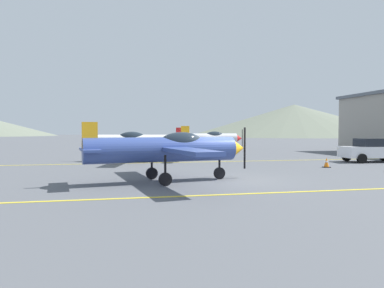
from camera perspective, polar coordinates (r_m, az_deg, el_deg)
The scene contains 9 objects.
ground_plane at distance 15.67m, azimuth 6.29°, elevation -5.72°, with size 400.00×400.00×0.00m, color #54565B.
apron_line_near at distance 12.45m, azimuth 11.26°, elevation -7.77°, with size 80.00×0.16×0.01m, color yellow.
apron_line_far at distance 24.22m, azimuth -0.19°, elevation -2.93°, with size 80.00×0.16×0.01m, color yellow.
airplane_near at distance 14.82m, azimuth -3.76°, elevation -0.74°, with size 7.24×8.29×2.48m.
airplane_mid at distance 25.00m, azimuth -8.39°, elevation 0.40°, with size 7.25×8.24×2.48m.
airplane_far at distance 36.84m, azimuth 2.77°, elevation 0.96°, with size 7.14×8.24×2.48m.
car_sedan at distance 27.35m, azimuth 27.20°, elevation -0.82°, with size 4.43×2.29×1.62m.
traffic_cone_front at distance 22.15m, azimuth 20.81°, elevation -2.80°, with size 0.36×0.36×0.59m.
hill_centerleft at distance 149.73m, azimuth 16.08°, elevation 3.67°, with size 86.10×86.10×12.84m, color slate.
Camera 1 is at (-4.78, -14.77, 2.13)m, focal length 33.18 mm.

